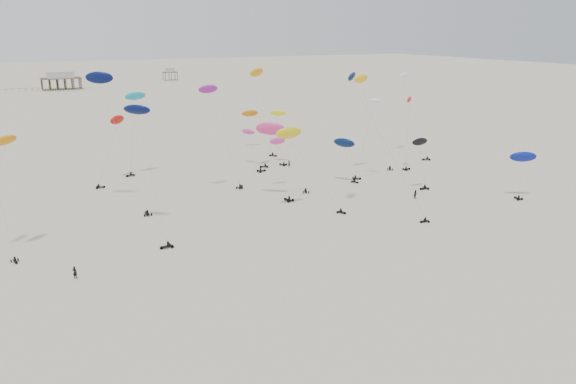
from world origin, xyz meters
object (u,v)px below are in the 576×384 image
rig_0 (255,122)px  spectator_0 (76,278)px  pavilion_small (170,75)px  rig_4 (295,142)px  pavilion_main (61,82)px  rig_9 (274,129)px

rig_0 → spectator_0: (-56.16, -68.23, -7.63)m
pavilion_small → rig_4: (-52.57, -280.04, 9.00)m
pavilion_main → pavilion_small: (70.00, 30.00, -0.74)m
pavilion_main → spectator_0: size_ratio=10.13×
rig_4 → rig_9: 35.92m
pavilion_small → spectator_0: size_ratio=4.34×
pavilion_main → pavilion_small: pavilion_main is taller
pavilion_main → rig_4: (17.43, -250.04, 8.26)m
rig_4 → rig_0: bearing=-123.9°
rig_9 → rig_4: bearing=166.8°
rig_4 → spectator_0: rig_4 is taller
pavilion_small → spectator_0: bearing=-107.6°
rig_0 → rig_4: size_ratio=1.04×
pavilion_main → rig_9: size_ratio=1.53×
rig_0 → rig_9: size_ratio=1.27×
spectator_0 → pavilion_small: bearing=-70.8°
rig_4 → rig_9: size_ratio=1.22×
pavilion_small → rig_4: rig_4 is taller
pavilion_main → rig_4: 250.78m
pavilion_small → rig_4: bearing=-100.6°
rig_0 → spectator_0: size_ratio=8.38×
rig_4 → spectator_0: size_ratio=8.08×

